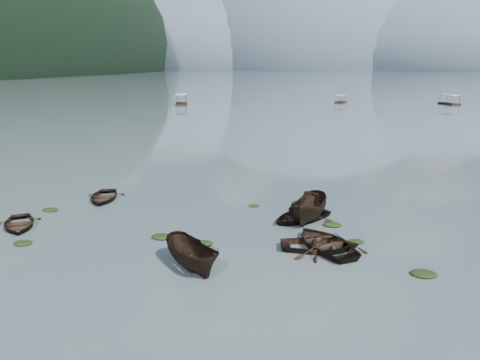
% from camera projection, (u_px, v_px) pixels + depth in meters
% --- Properties ---
extents(ground_plane, '(2400.00, 2400.00, 0.00)m').
position_uv_depth(ground_plane, '(187.00, 275.00, 23.37)').
color(ground_plane, '#4A5A5D').
extents(haze_mtn_a, '(520.00, 520.00, 280.00)m').
position_uv_depth(haze_mtn_a, '(211.00, 69.00, 930.75)').
color(haze_mtn_a, '#475666').
rests_on(haze_mtn_a, ground).
extents(haze_mtn_b, '(520.00, 520.00, 340.00)m').
position_uv_depth(haze_mtn_b, '(312.00, 69.00, 887.87)').
color(haze_mtn_b, '#475666').
rests_on(haze_mtn_b, ground).
extents(haze_mtn_c, '(520.00, 520.00, 260.00)m').
position_uv_depth(haze_mtn_c, '(424.00, 69.00, 844.98)').
color(haze_mtn_c, '#475666').
rests_on(haze_mtn_c, ground).
extents(rowboat_0, '(4.59, 4.86, 0.82)m').
position_uv_depth(rowboat_0, '(19.00, 227.00, 30.24)').
color(rowboat_0, black).
rests_on(rowboat_0, ground).
extents(rowboat_2, '(4.46, 4.43, 1.76)m').
position_uv_depth(rowboat_2, '(193.00, 269.00, 24.14)').
color(rowboat_2, black).
rests_on(rowboat_2, ground).
extents(rowboat_3, '(5.74, 6.07, 1.02)m').
position_uv_depth(rowboat_3, '(325.00, 248.00, 26.86)').
color(rowboat_3, black).
rests_on(rowboat_3, ground).
extents(rowboat_4, '(4.97, 3.94, 0.93)m').
position_uv_depth(rowboat_4, '(320.00, 250.00, 26.60)').
color(rowboat_4, black).
rests_on(rowboat_4, ground).
extents(rowboat_5, '(2.79, 5.28, 1.94)m').
position_uv_depth(rowboat_5, '(309.00, 221.00, 31.53)').
color(rowboat_5, black).
rests_on(rowboat_5, ground).
extents(rowboat_6, '(4.11, 4.90, 0.87)m').
position_uv_depth(rowboat_6, '(103.00, 200.00, 36.30)').
color(rowboat_6, black).
rests_on(rowboat_6, ground).
extents(rowboat_7, '(5.40, 5.49, 0.93)m').
position_uv_depth(rowboat_7, '(300.00, 220.00, 31.60)').
color(rowboat_7, black).
rests_on(rowboat_7, ground).
extents(rowboat_8, '(2.57, 4.15, 1.50)m').
position_uv_depth(rowboat_8, '(304.00, 218.00, 32.06)').
color(rowboat_8, black).
rests_on(rowboat_8, ground).
extents(weed_clump_0, '(1.13, 0.92, 0.25)m').
position_uv_depth(weed_clump_0, '(23.00, 244.00, 27.42)').
color(weed_clump_0, black).
rests_on(weed_clump_0, ground).
extents(weed_clump_1, '(1.14, 0.91, 0.25)m').
position_uv_depth(weed_clump_1, '(204.00, 244.00, 27.39)').
color(weed_clump_1, black).
rests_on(weed_clump_1, ground).
extents(weed_clump_2, '(1.29, 1.03, 0.28)m').
position_uv_depth(weed_clump_2, '(162.00, 238.00, 28.39)').
color(weed_clump_2, black).
rests_on(weed_clump_2, ground).
extents(weed_clump_3, '(0.97, 0.82, 0.22)m').
position_uv_depth(weed_clump_3, '(356.00, 242.00, 27.68)').
color(weed_clump_3, black).
rests_on(weed_clump_3, ground).
extents(weed_clump_4, '(1.32, 1.05, 0.27)m').
position_uv_depth(weed_clump_4, '(423.00, 275.00, 23.39)').
color(weed_clump_4, black).
rests_on(weed_clump_4, ground).
extents(weed_clump_5, '(1.17, 0.94, 0.25)m').
position_uv_depth(weed_clump_5, '(50.00, 211.00, 33.64)').
color(weed_clump_5, black).
rests_on(weed_clump_5, ground).
extents(weed_clump_6, '(0.86, 0.71, 0.18)m').
position_uv_depth(weed_clump_6, '(254.00, 206.00, 34.68)').
color(weed_clump_6, black).
rests_on(weed_clump_6, ground).
extents(weed_clump_7, '(1.24, 0.99, 0.27)m').
position_uv_depth(weed_clump_7, '(332.00, 226.00, 30.51)').
color(weed_clump_7, black).
rests_on(weed_clump_7, ground).
extents(pontoon_left, '(4.49, 7.14, 2.54)m').
position_uv_depth(pontoon_left, '(181.00, 105.00, 120.77)').
color(pontoon_left, black).
rests_on(pontoon_left, ground).
extents(pontoon_centre, '(3.30, 5.52, 1.98)m').
position_uv_depth(pontoon_centre, '(341.00, 103.00, 126.46)').
color(pontoon_centre, black).
rests_on(pontoon_centre, ground).
extents(pontoon_right, '(4.78, 6.84, 2.42)m').
position_uv_depth(pontoon_right, '(449.00, 104.00, 120.94)').
color(pontoon_right, black).
rests_on(pontoon_right, ground).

